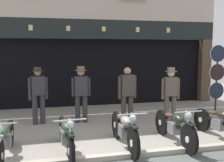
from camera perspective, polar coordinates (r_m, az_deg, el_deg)
shop_facade at (r=12.05m, az=-6.83°, el=4.53°), size 10.88×4.42×6.44m
motorcycle_left at (r=5.92m, az=-21.77°, el=-11.32°), size 0.62×1.96×0.90m
motorcycle_center_left at (r=5.83m, az=-9.72°, el=-11.15°), size 0.62×2.06×0.91m
motorcycle_center at (r=6.07m, az=2.63°, el=-10.16°), size 0.62×2.02×0.94m
motorcycle_center_right at (r=6.49m, az=13.16°, el=-9.29°), size 0.62×2.01×0.92m
motorcycle_right at (r=7.15m, az=21.92°, el=-8.18°), size 0.62×1.94×0.91m
salesman_left at (r=8.13m, az=-15.42°, el=-2.45°), size 0.55×0.33×1.68m
shopkeeper_center at (r=8.08m, az=-6.60°, el=-2.17°), size 0.56×0.37×1.70m
salesman_right at (r=7.73m, az=3.26°, el=-2.65°), size 0.56×0.26×1.69m
assistant_far_right at (r=8.22m, az=12.35°, el=-2.29°), size 0.56×0.36×1.66m
tyre_sign_pole at (r=10.13m, az=21.44°, el=1.61°), size 0.60×0.06×2.35m
advert_board_near at (r=10.40m, az=-18.30°, el=3.61°), size 0.74×0.03×1.02m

